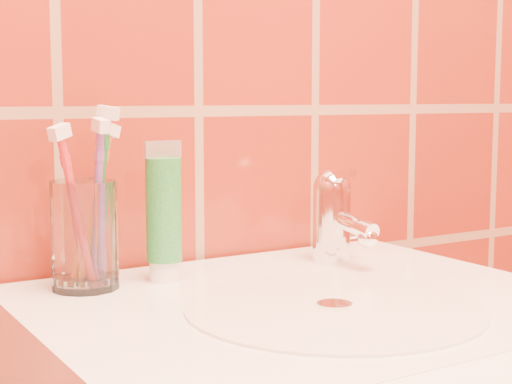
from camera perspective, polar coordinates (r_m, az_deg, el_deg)
glass_tumbler at (r=0.88m, az=-12.38°, el=-3.08°), size 0.09×0.09×0.12m
toothpaste_tube at (r=0.90m, az=-6.72°, el=-1.74°), size 0.05×0.04×0.16m
faucet at (r=1.00m, az=5.69°, el=-1.51°), size 0.05×0.11×0.12m
toothbrush_0 at (r=0.87m, az=-11.37°, el=-0.46°), size 0.08×0.08×0.21m
toothbrush_1 at (r=0.86m, az=-11.47°, el=-0.99°), size 0.03×0.08×0.20m
toothbrush_2 at (r=0.90m, az=-11.65°, el=-0.94°), size 0.12×0.10×0.19m
toothbrush_3 at (r=0.85m, az=-12.92°, el=-1.34°), size 0.11×0.10×0.19m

